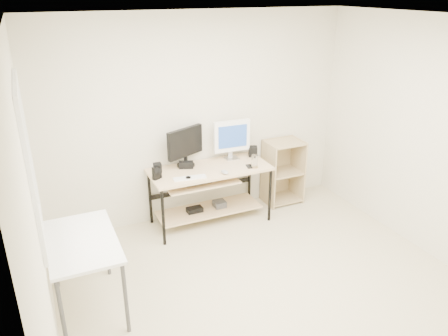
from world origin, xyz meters
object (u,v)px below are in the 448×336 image
white_imac (232,137)px  side_table (83,247)px  audio_controller (156,173)px  black_monitor (185,145)px  shelf_unit (281,171)px  desk (208,184)px

white_imac → side_table: bearing=-146.1°
audio_controller → white_imac: bearing=-12.8°
black_monitor → white_imac: (0.63, -0.02, 0.02)m
white_imac → audio_controller: white_imac is taller
side_table → black_monitor: bearing=41.1°
side_table → audio_controller: 1.41m
black_monitor → audio_controller: 0.56m
shelf_unit → audio_controller: 1.90m
side_table → white_imac: 2.43m
shelf_unit → black_monitor: 1.51m
side_table → black_monitor: (1.44, 1.25, 0.36)m
side_table → white_imac: (2.06, 1.23, 0.38)m
shelf_unit → white_imac: white_imac is taller
desk → black_monitor: black_monitor is taller
desk → shelf_unit: shelf_unit is taller
shelf_unit → white_imac: (-0.77, 0.01, 0.60)m
desk → audio_controller: (-0.67, -0.05, 0.29)m
audio_controller → desk: bearing=-20.1°
black_monitor → desk: bearing=-65.5°
shelf_unit → white_imac: size_ratio=1.73×
shelf_unit → audio_controller: audio_controller is taller
shelf_unit → audio_controller: (-1.85, -0.21, 0.38)m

